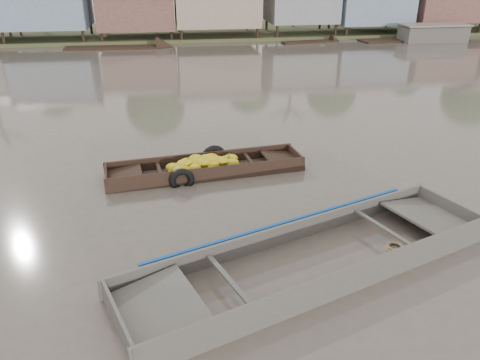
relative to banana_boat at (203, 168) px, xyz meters
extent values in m
plane|color=#52493F|center=(0.86, -2.76, -0.18)|extent=(120.00, 120.00, 0.00)
cube|color=#384723|center=(0.86, 30.24, -0.18)|extent=(120.00, 12.00, 0.50)
cube|color=slate|center=(-9.64, 26.74, 2.52)|extent=(6.20, 5.20, 3.20)
cube|color=brown|center=(-2.94, 26.74, 2.02)|extent=(5.80, 4.60, 2.70)
cube|color=gray|center=(3.36, 26.74, 2.47)|extent=(6.50, 5.30, 3.30)
cube|color=gray|center=(10.36, 26.74, 2.42)|extent=(5.40, 4.70, 2.90)
cube|color=slate|center=(16.36, 26.74, 2.32)|extent=(6.00, 5.00, 3.10)
cube|color=brown|center=(22.86, 26.74, 2.27)|extent=(5.70, 4.90, 2.80)
cylinder|color=#473323|center=(-11.14, 31.24, 2.27)|extent=(0.28, 0.28, 4.90)
cylinder|color=#473323|center=(22.86, 31.24, 2.10)|extent=(0.28, 0.28, 4.55)
cube|color=black|center=(0.08, 0.01, -0.26)|extent=(5.85, 1.78, 0.08)
cube|color=black|center=(0.01, 0.63, -0.02)|extent=(5.86, 0.86, 0.54)
cube|color=black|center=(0.16, -0.61, -0.02)|extent=(5.86, 0.86, 0.54)
cube|color=black|center=(2.94, 0.36, -0.02)|extent=(0.21, 1.27, 0.52)
cube|color=black|center=(2.44, 0.30, 0.04)|extent=(1.12, 1.21, 0.20)
cube|color=black|center=(-2.78, -0.33, -0.02)|extent=(0.21, 1.27, 0.52)
cube|color=black|center=(-2.28, -0.27, 0.04)|extent=(1.12, 1.21, 0.20)
cube|color=black|center=(-1.29, -0.15, 0.08)|extent=(0.25, 1.23, 0.05)
cube|color=black|center=(1.45, 0.18, 0.08)|extent=(0.25, 1.23, 0.05)
ellipsoid|color=gold|center=(-0.20, 0.03, 0.28)|extent=(0.48, 0.36, 0.27)
ellipsoid|color=gold|center=(-0.25, -0.30, 0.14)|extent=(0.39, 0.29, 0.22)
ellipsoid|color=gold|center=(-0.56, -0.28, 0.08)|extent=(0.45, 0.34, 0.26)
ellipsoid|color=gold|center=(-0.13, -0.09, 0.20)|extent=(0.47, 0.35, 0.27)
ellipsoid|color=gold|center=(-0.78, -0.13, 0.08)|extent=(0.51, 0.38, 0.29)
ellipsoid|color=gold|center=(-0.17, 0.12, 0.17)|extent=(0.45, 0.33, 0.26)
ellipsoid|color=gold|center=(0.00, -0.16, 0.25)|extent=(0.48, 0.36, 0.28)
ellipsoid|color=gold|center=(-0.59, 0.00, 0.16)|extent=(0.43, 0.33, 0.25)
ellipsoid|color=gold|center=(-0.11, 0.25, 0.12)|extent=(0.41, 0.31, 0.24)
ellipsoid|color=gold|center=(0.34, 0.44, 0.07)|extent=(0.42, 0.32, 0.24)
ellipsoid|color=gold|center=(0.88, -0.04, 0.12)|extent=(0.47, 0.35, 0.27)
ellipsoid|color=gold|center=(0.88, 0.33, 0.10)|extent=(0.50, 0.37, 0.28)
ellipsoid|color=gold|center=(0.22, -0.32, 0.04)|extent=(0.41, 0.31, 0.23)
ellipsoid|color=gold|center=(-0.66, -0.28, 0.07)|extent=(0.51, 0.38, 0.29)
ellipsoid|color=gold|center=(0.17, -0.08, 0.19)|extent=(0.45, 0.34, 0.26)
ellipsoid|color=gold|center=(0.30, 0.40, 0.08)|extent=(0.44, 0.33, 0.25)
ellipsoid|color=gold|center=(0.71, 0.38, 0.05)|extent=(0.44, 0.33, 0.25)
ellipsoid|color=gold|center=(0.46, 0.00, 0.20)|extent=(0.46, 0.35, 0.27)
ellipsoid|color=gold|center=(-0.87, -0.15, -0.01)|extent=(0.39, 0.29, 0.22)
ellipsoid|color=gold|center=(-0.79, -0.44, -0.03)|extent=(0.40, 0.30, 0.23)
ellipsoid|color=gold|center=(0.29, -0.15, 0.15)|extent=(0.44, 0.33, 0.25)
ellipsoid|color=gold|center=(1.11, -0.22, 0.01)|extent=(0.42, 0.32, 0.24)
ellipsoid|color=gold|center=(0.10, 0.11, 0.26)|extent=(0.39, 0.29, 0.22)
ellipsoid|color=gold|center=(0.58, -0.10, 0.22)|extent=(0.40, 0.30, 0.23)
ellipsoid|color=gold|center=(-0.62, -0.38, 0.03)|extent=(0.50, 0.37, 0.28)
ellipsoid|color=gold|center=(-0.57, -0.37, 0.01)|extent=(0.49, 0.37, 0.28)
ellipsoid|color=gold|center=(0.01, 0.14, 0.19)|extent=(0.48, 0.36, 0.28)
ellipsoid|color=gold|center=(-0.89, 0.03, 0.06)|extent=(0.46, 0.35, 0.26)
ellipsoid|color=gold|center=(-0.46, 0.01, 0.19)|extent=(0.51, 0.38, 0.29)
ellipsoid|color=gold|center=(0.25, 0.00, 0.28)|extent=(0.52, 0.39, 0.30)
ellipsoid|color=gold|center=(-0.25, 0.28, 0.16)|extent=(0.40, 0.30, 0.23)
ellipsoid|color=gold|center=(-0.11, 0.20, 0.16)|extent=(0.45, 0.34, 0.26)
cylinder|color=#3F6626|center=(-0.44, -0.05, 0.28)|extent=(0.04, 0.04, 0.19)
cylinder|color=#3F6626|center=(0.29, 0.04, 0.28)|extent=(0.04, 0.04, 0.19)
cylinder|color=#3F6626|center=(0.80, 0.10, 0.28)|extent=(0.04, 0.04, 0.19)
torus|color=black|center=(0.41, 0.77, 0.00)|extent=(0.82, 0.28, 0.80)
torus|color=black|center=(-0.66, -0.79, 0.00)|extent=(0.74, 0.27, 0.73)
cube|color=#49453E|center=(1.87, -5.08, -0.26)|extent=(8.29, 4.43, 0.08)
cube|color=#49453E|center=(1.53, -4.14, 0.04)|extent=(7.92, 3.00, 0.67)
cube|color=#49453E|center=(2.21, -6.02, 0.04)|extent=(7.92, 3.00, 0.67)
cube|color=#49453E|center=(5.72, -3.69, 0.04)|extent=(0.75, 1.94, 0.63)
cube|color=#49453E|center=(5.05, -3.93, 0.12)|extent=(1.93, 2.14, 0.26)
cube|color=#49453E|center=(-1.97, -6.47, 0.04)|extent=(0.75, 1.94, 0.63)
cube|color=#49453E|center=(-1.30, -6.23, 0.12)|extent=(1.93, 2.14, 0.26)
cube|color=#49453E|center=(0.03, -5.74, 0.17)|extent=(0.76, 1.88, 0.05)
cube|color=#49453E|center=(3.71, -4.41, 0.17)|extent=(0.76, 1.88, 0.05)
cube|color=#665E54|center=(1.87, -5.08, -0.20)|extent=(6.39, 3.62, 0.02)
cube|color=navy|center=(1.51, -4.08, 0.29)|extent=(6.39, 2.39, 0.17)
torus|color=olive|center=(3.87, -4.71, -0.17)|extent=(0.47, 0.47, 0.07)
torus|color=olive|center=(3.87, -4.71, -0.13)|extent=(0.38, 0.38, 0.07)
cube|color=black|center=(-4.59, 22.77, -0.23)|extent=(6.82, 1.79, 0.35)
cube|color=black|center=(10.08, 23.11, -0.23)|extent=(4.29, 1.49, 0.35)
cube|color=black|center=(18.50, 23.02, -0.23)|extent=(8.66, 2.76, 0.35)
cube|color=black|center=(19.86, 22.24, 0.37)|extent=(5.00, 2.00, 1.20)
camera|label=1|loc=(-0.88, -12.81, 5.63)|focal=35.00mm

